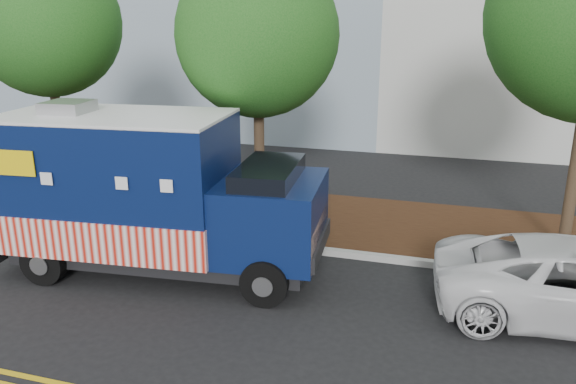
% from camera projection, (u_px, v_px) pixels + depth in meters
% --- Properties ---
extents(ground, '(120.00, 120.00, 0.00)m').
position_uv_depth(ground, '(208.00, 267.00, 12.37)').
color(ground, black).
rests_on(ground, ground).
extents(curb, '(120.00, 0.18, 0.15)m').
position_uv_depth(curb, '(232.00, 240.00, 13.63)').
color(curb, '#9E9E99').
rests_on(curb, ground).
extents(mulch_strip, '(120.00, 4.00, 0.15)m').
position_uv_depth(mulch_strip, '(260.00, 213.00, 15.55)').
color(mulch_strip, black).
rests_on(mulch_strip, ground).
extents(tree_a, '(3.99, 3.99, 7.13)m').
position_uv_depth(tree_a, '(46.00, 23.00, 15.08)').
color(tree_a, '#38281C').
rests_on(tree_a, ground).
extents(tree_b, '(3.89, 3.89, 6.80)m').
position_uv_depth(tree_b, '(258.00, 36.00, 13.25)').
color(tree_b, '#38281C').
rests_on(tree_b, ground).
extents(sign_post, '(0.06, 0.06, 2.40)m').
position_uv_depth(sign_post, '(132.00, 180.00, 14.66)').
color(sign_post, '#473828').
rests_on(sign_post, ground).
extents(food_truck, '(7.04, 3.16, 3.61)m').
position_uv_depth(food_truck, '(147.00, 197.00, 11.84)').
color(food_truck, black).
rests_on(food_truck, ground).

